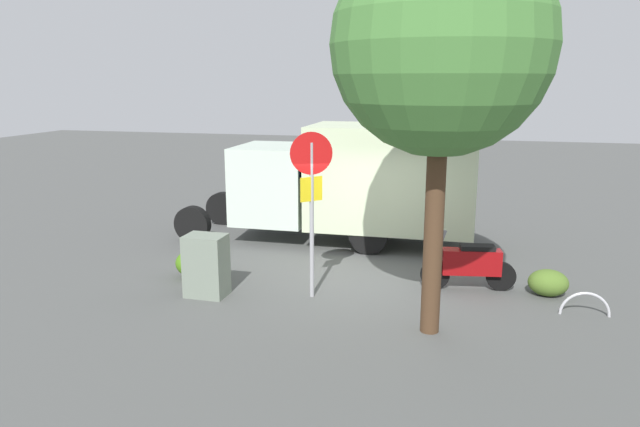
# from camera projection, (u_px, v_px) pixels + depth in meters

# --- Properties ---
(ground_plane) EXTENTS (60.00, 60.00, 0.00)m
(ground_plane) POSITION_uv_depth(u_px,v_px,m) (367.00, 282.00, 11.70)
(ground_plane) COLOR #4D4F4D
(box_truck_near) EXTENTS (7.25, 2.24, 2.90)m
(box_truck_near) POSITION_uv_depth(u_px,v_px,m) (353.00, 178.00, 14.30)
(box_truck_near) COLOR black
(box_truck_near) RESTS_ON ground
(motorcycle) EXTENTS (1.80, 0.62, 1.20)m
(motorcycle) POSITION_uv_depth(u_px,v_px,m) (470.00, 264.00, 11.18)
(motorcycle) COLOR black
(motorcycle) RESTS_ON ground
(stop_sign) EXTENTS (0.71, 0.33, 3.06)m
(stop_sign) POSITION_uv_depth(u_px,v_px,m) (311.00, 189.00, 10.47)
(stop_sign) COLOR #9E9EA3
(stop_sign) RESTS_ON ground
(street_tree) EXTENTS (3.26, 3.26, 6.08)m
(street_tree) POSITION_uv_depth(u_px,v_px,m) (442.00, 46.00, 8.44)
(street_tree) COLOR #47301E
(street_tree) RESTS_ON ground
(utility_cabinet) EXTENTS (0.75, 0.56, 1.16)m
(utility_cabinet) POSITION_uv_depth(u_px,v_px,m) (206.00, 266.00, 10.86)
(utility_cabinet) COLOR slate
(utility_cabinet) RESTS_ON ground
(bike_rack_hoop) EXTENTS (0.85, 0.11, 0.85)m
(bike_rack_hoop) POSITION_uv_depth(u_px,v_px,m) (584.00, 315.00, 10.05)
(bike_rack_hoop) COLOR #B7B7BC
(bike_rack_hoop) RESTS_ON ground
(shrub_near_sign) EXTENTS (0.85, 0.69, 0.58)m
(shrub_near_sign) POSITION_uv_depth(u_px,v_px,m) (196.00, 263.00, 11.96)
(shrub_near_sign) COLOR #447817
(shrub_near_sign) RESTS_ON ground
(shrub_mid_verge) EXTENTS (0.73, 0.60, 0.50)m
(shrub_mid_verge) POSITION_uv_depth(u_px,v_px,m) (548.00, 283.00, 10.93)
(shrub_mid_verge) COLOR #4D6C26
(shrub_mid_verge) RESTS_ON ground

